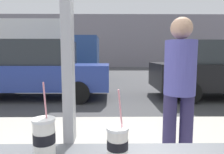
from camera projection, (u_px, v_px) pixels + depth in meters
The scene contains 8 objects.
ground_plane at pixel (105, 86), 8.99m from camera, with size 60.00×60.00×0.00m, color #424244.
building_facade_far at pixel (108, 41), 22.19m from camera, with size 28.00×1.20×5.75m, color gray.
soda_cup_left at pixel (44, 137), 0.83m from camera, with size 0.10×0.10×0.33m.
soda_cup_right at pixel (118, 143), 0.81m from camera, with size 0.09×0.09×0.30m.
parked_car_blue at pixel (38, 70), 6.39m from camera, with size 4.54×1.95×1.83m.
parked_car_black at pixel (217, 70), 6.45m from camera, with size 4.20×2.06×1.81m.
box_truck at pixel (35, 49), 10.66m from camera, with size 6.45×2.44×3.12m.
pedestrian at pixel (179, 86), 2.06m from camera, with size 0.32×0.32×1.63m.
Camera 1 is at (0.20, -0.89, 1.39)m, focal length 31.76 mm.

